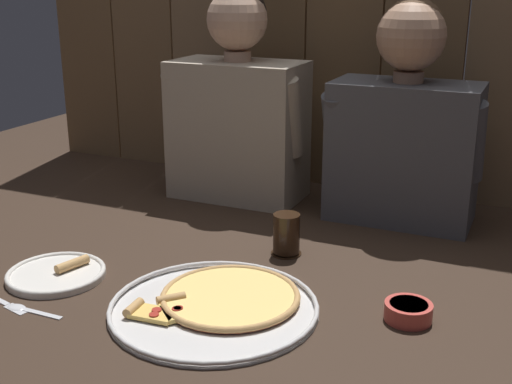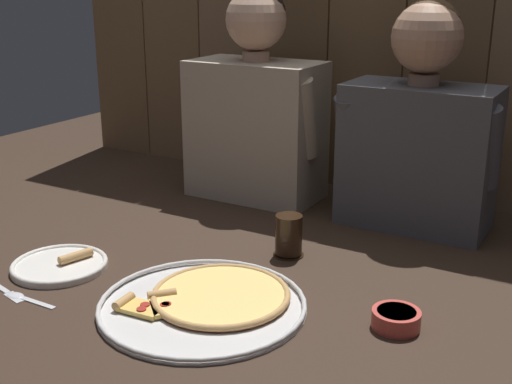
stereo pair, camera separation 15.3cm
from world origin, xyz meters
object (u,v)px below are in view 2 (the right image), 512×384
pizza_tray (208,301)px  dipping_bowl (396,318)px  drinking_glass (289,236)px  diner_left (256,107)px  dinner_plate (60,265)px  diner_right (420,128)px

pizza_tray → dipping_bowl: dipping_bowl is taller
drinking_glass → diner_left: 0.53m
drinking_glass → dipping_bowl: 0.40m
pizza_tray → dinner_plate: 0.41m
drinking_glass → diner_right: diner_right is taller
dinner_plate → pizza_tray: bearing=3.5°
pizza_tray → drinking_glass: (0.03, 0.32, 0.04)m
drinking_glass → diner_left: (-0.31, 0.37, 0.23)m
dinner_plate → diner_left: bearing=80.0°
diner_left → pizza_tray: bearing=-67.6°
dinner_plate → dipping_bowl: bearing=9.7°
pizza_tray → diner_right: diner_right is taller
pizza_tray → diner_left: diner_left is taller
dipping_bowl → diner_right: 0.64m
dinner_plate → dipping_bowl: 0.79m
dinner_plate → drinking_glass: size_ratio=2.14×
dinner_plate → diner_left: (0.12, 0.71, 0.27)m
dipping_bowl → dinner_plate: bearing=-170.3°
dipping_bowl → diner_right: size_ratio=0.16×
diner_right → diner_left: bearing=-180.0°
dinner_plate → drinking_glass: (0.43, 0.34, 0.04)m
dipping_bowl → diner_left: 0.91m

